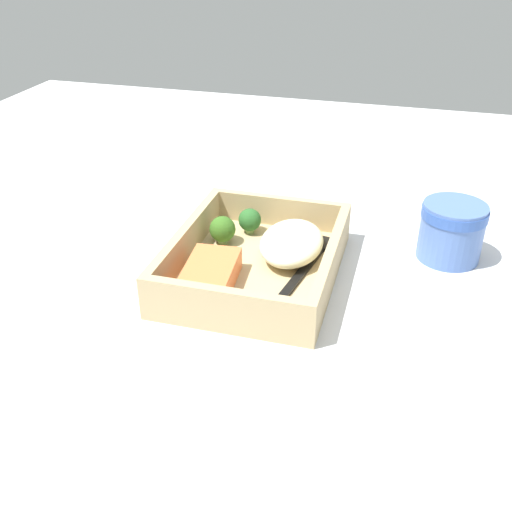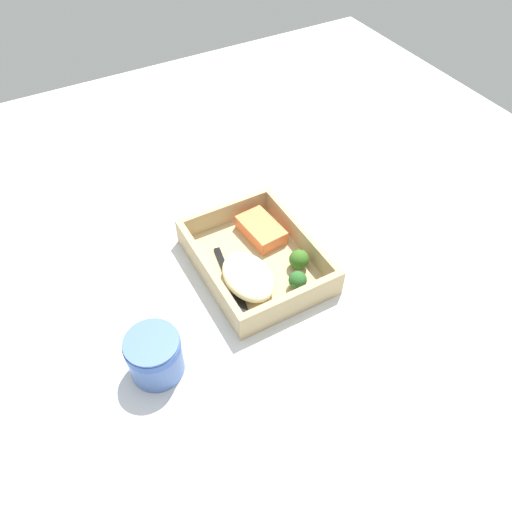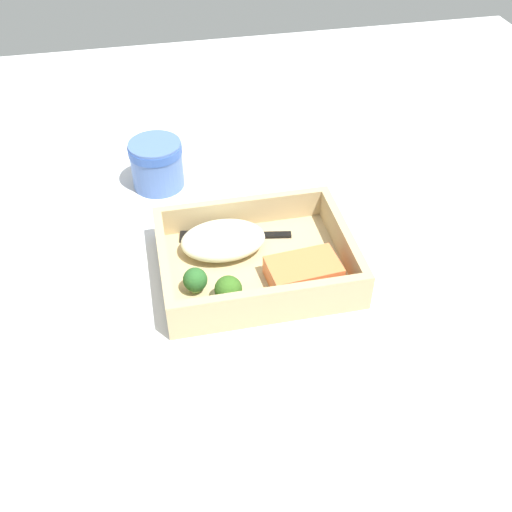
# 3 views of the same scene
# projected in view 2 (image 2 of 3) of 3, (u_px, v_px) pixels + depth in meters

# --- Properties ---
(ground_plane) EXTENTS (1.60, 1.60, 0.02)m
(ground_plane) POSITION_uv_depth(u_px,v_px,m) (256.00, 270.00, 0.90)
(ground_plane) COLOR silver
(takeout_tray) EXTENTS (0.25, 0.20, 0.01)m
(takeout_tray) POSITION_uv_depth(u_px,v_px,m) (256.00, 264.00, 0.89)
(takeout_tray) COLOR tan
(takeout_tray) RESTS_ON ground_plane
(tray_rim) EXTENTS (0.25, 0.20, 0.04)m
(tray_rim) POSITION_uv_depth(u_px,v_px,m) (256.00, 254.00, 0.87)
(tray_rim) COLOR tan
(tray_rim) RESTS_ON takeout_tray
(salmon_fillet) EXTENTS (0.10, 0.06, 0.03)m
(salmon_fillet) POSITION_uv_depth(u_px,v_px,m) (261.00, 230.00, 0.92)
(salmon_fillet) COLOR orange
(salmon_fillet) RESTS_ON takeout_tray
(mashed_potatoes) EXTENTS (0.12, 0.08, 0.04)m
(mashed_potatoes) POSITION_uv_depth(u_px,v_px,m) (248.00, 277.00, 0.84)
(mashed_potatoes) COLOR beige
(mashed_potatoes) RESTS_ON takeout_tray
(broccoli_floret_1) EXTENTS (0.03, 0.03, 0.03)m
(broccoli_floret_1) POSITION_uv_depth(u_px,v_px,m) (298.00, 280.00, 0.84)
(broccoli_floret_1) COLOR #82AA5A
(broccoli_floret_1) RESTS_ON takeout_tray
(broccoli_floret_2) EXTENTS (0.03, 0.03, 0.04)m
(broccoli_floret_2) POSITION_uv_depth(u_px,v_px,m) (299.00, 260.00, 0.87)
(broccoli_floret_2) COLOR #789E58
(broccoli_floret_2) RESTS_ON takeout_tray
(fork) EXTENTS (0.16, 0.04, 0.00)m
(fork) POSITION_uv_depth(u_px,v_px,m) (231.00, 284.00, 0.85)
(fork) COLOR black
(fork) RESTS_ON takeout_tray
(paper_cup) EXTENTS (0.08, 0.08, 0.08)m
(paper_cup) POSITION_uv_depth(u_px,v_px,m) (154.00, 354.00, 0.73)
(paper_cup) COLOR #4A6AAC
(paper_cup) RESTS_ON ground_plane
(receipt_slip) EXTENTS (0.11, 0.17, 0.00)m
(receipt_slip) POSITION_uv_depth(u_px,v_px,m) (380.00, 344.00, 0.79)
(receipt_slip) COLOR white
(receipt_slip) RESTS_ON ground_plane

